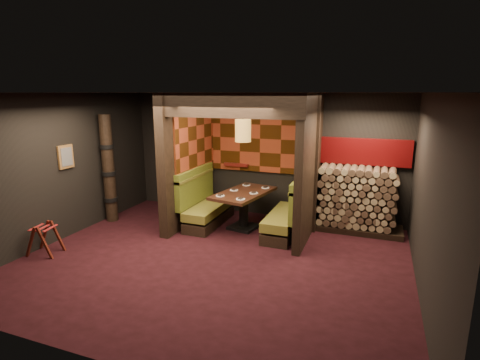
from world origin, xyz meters
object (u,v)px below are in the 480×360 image
(totem_column, at_px, (109,169))
(firewood_stack, at_px, (361,200))
(dining_table, at_px, (244,203))
(luggage_rack, at_px, (44,238))
(booth_bench_right, at_px, (289,216))
(booth_bench_left, at_px, (205,206))
(pendant_lamp, at_px, (243,131))

(totem_column, distance_m, firewood_stack, 5.50)
(dining_table, height_order, luggage_rack, dining_table)
(totem_column, height_order, firewood_stack, totem_column)
(booth_bench_right, distance_m, firewood_stack, 1.55)
(firewood_stack, bearing_deg, booth_bench_right, -152.65)
(booth_bench_left, relative_size, booth_bench_right, 1.00)
(booth_bench_left, height_order, pendant_lamp, pendant_lamp)
(booth_bench_right, distance_m, totem_column, 4.10)
(dining_table, bearing_deg, booth_bench_right, -0.46)
(booth_bench_left, distance_m, dining_table, 0.93)
(booth_bench_left, bearing_deg, pendant_lamp, -2.64)
(booth_bench_left, xyz_separation_m, booth_bench_right, (1.89, 0.00, 0.00))
(booth_bench_right, distance_m, dining_table, 1.00)
(booth_bench_left, distance_m, totem_column, 2.30)
(luggage_rack, bearing_deg, firewood_stack, 31.14)
(booth_bench_left, xyz_separation_m, dining_table, (0.91, 0.01, 0.17))
(booth_bench_left, bearing_deg, dining_table, 0.50)
(booth_bench_right, xyz_separation_m, totem_column, (-3.98, -0.55, 0.79))
(pendant_lamp, relative_size, firewood_stack, 0.56)
(dining_table, bearing_deg, firewood_stack, 16.51)
(pendant_lamp, relative_size, luggage_rack, 1.56)
(booth_bench_right, bearing_deg, totem_column, -172.14)
(booth_bench_left, relative_size, firewood_stack, 0.92)
(booth_bench_left, bearing_deg, booth_bench_right, 0.00)
(dining_table, xyz_separation_m, totem_column, (-3.00, -0.56, 0.61))
(booth_bench_right, bearing_deg, luggage_rack, -147.61)
(totem_column, xyz_separation_m, firewood_stack, (5.33, 1.25, -0.51))
(pendant_lamp, bearing_deg, totem_column, -170.39)
(pendant_lamp, bearing_deg, dining_table, 90.00)
(booth_bench_right, height_order, firewood_stack, firewood_stack)
(booth_bench_left, relative_size, pendant_lamp, 1.65)
(pendant_lamp, distance_m, firewood_stack, 2.83)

